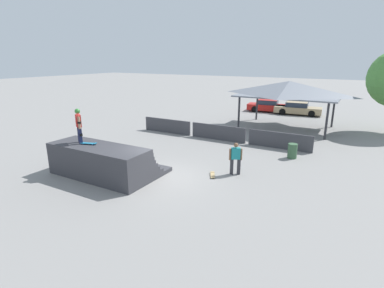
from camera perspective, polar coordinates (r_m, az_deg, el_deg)
The scene contains 11 objects.
ground_plane at distance 14.50m, azimuth -5.72°, elevation -6.46°, with size 160.00×160.00×0.00m, color gray.
quarter_pipe_ramp at distance 15.17m, azimuth -16.54°, elevation -3.26°, with size 5.15×3.31×1.55m.
skater_on_deck at distance 15.34m, azimuth -20.79°, elevation 3.68°, with size 0.68×0.53×1.69m.
skateboard_on_deck at distance 15.14m, azimuth -18.99°, elevation 0.13°, with size 0.81×0.43×0.09m.
bystander_walking at distance 14.74m, azimuth 8.30°, elevation -2.46°, with size 0.61×0.41×1.61m.
skateboard_on_ground at distance 14.71m, azimuth 3.94°, elevation -5.84°, with size 0.55×0.80×0.09m.
barrier_fence at distance 21.04m, azimuth 4.97°, elevation 2.21°, with size 12.61×0.12×1.05m.
pavilion_shelter at distance 25.28m, azimuth 17.98°, elevation 9.98°, with size 7.60×5.41×3.80m.
trash_bin at distance 18.04m, azimuth 18.58°, elevation -1.27°, with size 0.52×0.52×0.85m, color #385B3D.
parked_car_red at distance 33.24m, azimuth 14.36°, elevation 7.02°, with size 4.53×2.20×1.27m.
parked_car_tan at distance 32.34m, azimuth 19.47°, elevation 6.36°, with size 4.65×2.11×1.27m.
Camera 1 is at (7.85, -10.87, 5.53)m, focal length 28.00 mm.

